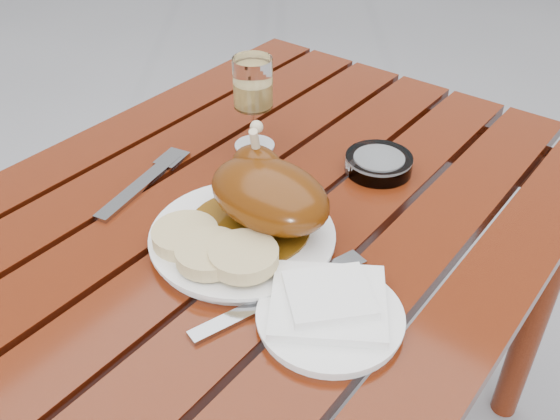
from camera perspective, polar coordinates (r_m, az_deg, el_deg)
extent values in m
cube|color=#64220B|center=(1.18, -3.12, -15.69)|extent=(0.80, 1.20, 0.75)
cylinder|color=white|center=(0.87, -3.44, -2.52)|extent=(0.28, 0.28, 0.02)
cylinder|color=#5E390A|center=(0.88, -2.83, -1.51)|extent=(0.17, 0.17, 0.00)
ellipsoid|color=#653007|center=(0.85, -0.98, 1.36)|extent=(0.18, 0.12, 0.09)
ellipsoid|color=#653007|center=(0.88, -2.02, 3.73)|extent=(0.09, 0.06, 0.07)
cylinder|color=#C6B28C|center=(0.88, -2.09, 5.11)|extent=(0.03, 0.04, 0.10)
cylinder|color=#CDB67D|center=(0.86, -8.66, -2.32)|extent=(0.09, 0.09, 0.02)
cylinder|color=#CDB67D|center=(0.82, -6.45, -3.95)|extent=(0.09, 0.09, 0.02)
cylinder|color=#CDB67D|center=(0.80, -3.33, -4.25)|extent=(0.09, 0.09, 0.02)
cylinder|color=#E0BE66|center=(1.05, -2.44, 9.62)|extent=(0.07, 0.07, 0.16)
cylinder|color=white|center=(0.76, 4.60, -9.81)|extent=(0.21, 0.21, 0.01)
cube|color=white|center=(0.76, 4.44, -8.36)|extent=(0.19, 0.18, 0.01)
cylinder|color=#B2B7BC|center=(1.03, 9.00, 4.22)|extent=(0.13, 0.13, 0.03)
cube|color=gray|center=(1.01, -12.69, 2.20)|extent=(0.06, 0.20, 0.01)
cube|color=gray|center=(0.79, -1.03, -8.31)|extent=(0.09, 0.22, 0.01)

